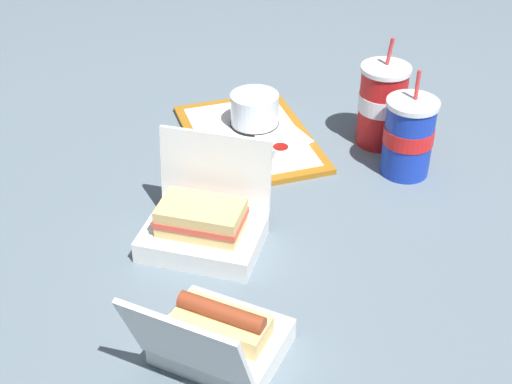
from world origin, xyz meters
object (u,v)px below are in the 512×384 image
(soda_cup_front, at_px, (382,104))
(cake_container, at_px, (255,111))
(plastic_fork, at_px, (225,159))
(clamshell_hotdog_center, at_px, (218,337))
(food_tray, at_px, (249,138))
(soda_cup_back, at_px, (408,137))
(clamshell_sandwich_right, at_px, (203,224))
(ketchup_cup, at_px, (281,151))

(soda_cup_front, bearing_deg, cake_container, 66.01)
(plastic_fork, bearing_deg, cake_container, -6.10)
(clamshell_hotdog_center, bearing_deg, food_tray, -16.83)
(food_tray, bearing_deg, plastic_fork, 140.22)
(cake_container, height_order, soda_cup_back, soda_cup_back)
(plastic_fork, relative_size, soda_cup_front, 0.46)
(soda_cup_back, bearing_deg, plastic_fork, 73.22)
(plastic_fork, bearing_deg, clamshell_sandwich_right, -169.32)
(ketchup_cup, xyz_separation_m, clamshell_hotdog_center, (-0.50, 0.23, 0.01))
(soda_cup_back, bearing_deg, food_tray, 55.60)
(food_tray, distance_m, clamshell_sandwich_right, 0.37)
(plastic_fork, height_order, soda_cup_front, soda_cup_front)
(ketchup_cup, height_order, soda_cup_front, soda_cup_front)
(cake_container, relative_size, plastic_fork, 1.00)
(clamshell_hotdog_center, height_order, soda_cup_front, soda_cup_front)
(cake_container, height_order, plastic_fork, cake_container)
(soda_cup_front, distance_m, soda_cup_back, 0.13)
(ketchup_cup, xyz_separation_m, clamshell_sandwich_right, (-0.23, 0.20, 0.02))
(clamshell_hotdog_center, height_order, soda_cup_back, soda_cup_back)
(food_tray, xyz_separation_m, clamshell_hotdog_center, (-0.60, 0.18, 0.03))
(ketchup_cup, bearing_deg, clamshell_sandwich_right, 139.23)
(soda_cup_back, bearing_deg, clamshell_hotdog_center, 131.26)
(cake_container, distance_m, soda_cup_back, 0.36)
(plastic_fork, xyz_separation_m, soda_cup_back, (-0.11, -0.36, 0.07))
(clamshell_hotdog_center, distance_m, clamshell_sandwich_right, 0.27)
(clamshell_hotdog_center, relative_size, clamshell_sandwich_right, 1.02)
(soda_cup_back, bearing_deg, clamshell_sandwich_right, 107.81)
(cake_container, height_order, ketchup_cup, cake_container)
(food_tray, xyz_separation_m, soda_cup_front, (-0.07, -0.28, 0.09))
(ketchup_cup, bearing_deg, clamshell_hotdog_center, 155.69)
(ketchup_cup, xyz_separation_m, plastic_fork, (0.01, 0.12, -0.01))
(ketchup_cup, relative_size, soda_cup_back, 0.18)
(ketchup_cup, xyz_separation_m, soda_cup_front, (0.03, -0.23, 0.07))
(food_tray, distance_m, soda_cup_back, 0.35)
(ketchup_cup, bearing_deg, soda_cup_front, -82.06)
(cake_container, height_order, clamshell_hotdog_center, clamshell_hotdog_center)
(soda_cup_front, relative_size, soda_cup_back, 1.08)
(ketchup_cup, relative_size, plastic_fork, 0.36)
(clamshell_hotdog_center, relative_size, soda_cup_back, 1.19)
(clamshell_hotdog_center, distance_m, soda_cup_back, 0.62)
(food_tray, height_order, soda_cup_back, soda_cup_back)
(cake_container, relative_size, soda_cup_front, 0.46)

